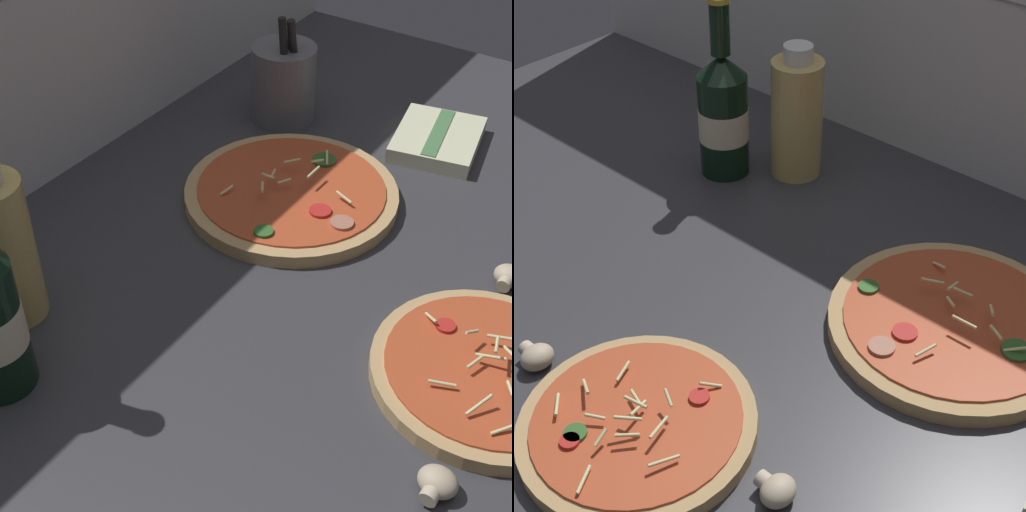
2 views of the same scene
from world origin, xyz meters
The scene contains 7 objects.
counter_slab centered at (0.00, 0.00, 1.25)cm, with size 160.00×90.00×2.50cm.
pizza_near centered at (4.53, -21.16, 3.56)cm, with size 24.80×24.80×5.37cm.
pizza_far centered at (20.81, 13.61, 3.58)cm, with size 29.67×29.67×4.59cm.
beer_bottle centered at (-24.49, 21.54, 12.41)cm, with size 7.53×7.53×27.30cm.
oil_bottle centered at (-16.20, 28.59, 11.91)cm, with size 7.73×7.73×20.47cm.
mushroom_left centered at (20.57, -17.74, 3.85)cm, with size 4.05×3.86×2.70cm.
mushroom_right centered at (-11.30, -22.51, 3.87)cm, with size 4.10×3.90×2.73cm.
Camera 2 is at (49.79, -51.49, 67.31)cm, focal length 55.00 mm.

